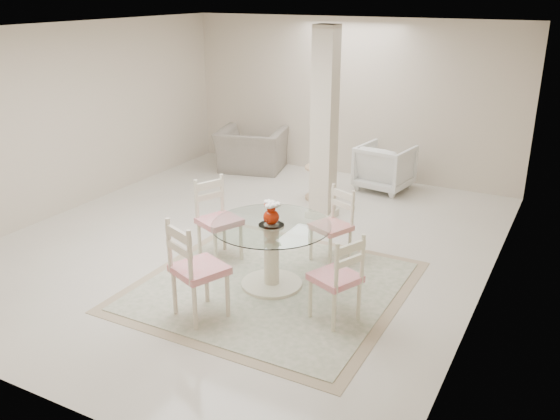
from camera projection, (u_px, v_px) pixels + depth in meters
The scene contains 13 objects.
ground at pixel (247, 242), 7.81m from camera, with size 7.00×7.00×0.00m, color white.
room_shell at pixel (244, 101), 7.15m from camera, with size 6.02×7.02×2.71m.
column at pixel (324, 126), 8.19m from camera, with size 0.30×0.30×2.70m, color beige.
area_rug at pixel (272, 286), 6.65m from camera, with size 2.84×2.84×0.02m.
dining_table at pixel (271, 255), 6.52m from camera, with size 1.30×1.30×0.75m.
red_vase at pixel (271, 212), 6.34m from camera, with size 0.21×0.19×0.27m.
dining_chair_east at pixel (340, 273), 5.75m from camera, with size 0.55×0.55×1.05m.
dining_chair_north at pixel (335, 220), 7.10m from camera, with size 0.53×0.53×1.01m.
dining_chair_west at pixel (216, 213), 7.16m from camera, with size 0.59×0.59×1.12m.
dining_chair_south at pixel (193, 263), 5.79m from camera, with size 0.61×0.61×1.17m.
recliner_taupe at pixel (251, 150), 10.75m from camera, with size 1.16×1.01×0.75m, color gray.
armchair_white at pixel (385, 167), 9.73m from camera, with size 0.80×0.83×0.75m, color white.
side_table at pixel (321, 184), 9.33m from camera, with size 0.51×0.51×0.53m.
Camera 1 is at (3.74, -6.12, 3.15)m, focal length 38.00 mm.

